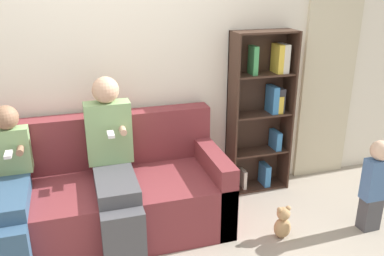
# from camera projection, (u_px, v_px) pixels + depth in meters

# --- Properties ---
(back_wall) EXTENTS (10.00, 0.06, 2.55)m
(back_wall) POSITION_uv_depth(u_px,v_px,m) (108.00, 67.00, 3.44)
(back_wall) COLOR silver
(back_wall) RESTS_ON ground_plane
(curtain_panel) EXTENTS (0.58, 0.04, 2.27)m
(curtain_panel) POSITION_uv_depth(u_px,v_px,m) (329.00, 69.00, 4.03)
(curtain_panel) COLOR beige
(curtain_panel) RESTS_ON ground_plane
(couch) EXTENTS (1.95, 0.87, 0.92)m
(couch) POSITION_uv_depth(u_px,v_px,m) (106.00, 196.00, 3.32)
(couch) COLOR maroon
(couch) RESTS_ON ground_plane
(adult_seated) EXTENTS (0.36, 0.81, 1.28)m
(adult_seated) POSITION_uv_depth(u_px,v_px,m) (113.00, 162.00, 3.12)
(adult_seated) COLOR #47474C
(adult_seated) RESTS_ON ground_plane
(child_seated) EXTENTS (0.28, 0.82, 1.11)m
(child_seated) POSITION_uv_depth(u_px,v_px,m) (11.00, 189.00, 2.91)
(child_seated) COLOR #335170
(child_seated) RESTS_ON ground_plane
(toddler_standing) EXTENTS (0.19, 0.16, 0.80)m
(toddler_standing) POSITION_uv_depth(u_px,v_px,m) (375.00, 183.00, 3.29)
(toddler_standing) COLOR #47474C
(toddler_standing) RESTS_ON ground_plane
(bookshelf) EXTENTS (0.59, 0.25, 1.55)m
(bookshelf) POSITION_uv_depth(u_px,v_px,m) (262.00, 110.00, 3.87)
(bookshelf) COLOR #3D281E
(bookshelf) RESTS_ON ground_plane
(teddy_bear) EXTENTS (0.14, 0.12, 0.29)m
(teddy_bear) POSITION_uv_depth(u_px,v_px,m) (283.00, 223.00, 3.27)
(teddy_bear) COLOR tan
(teddy_bear) RESTS_ON ground_plane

